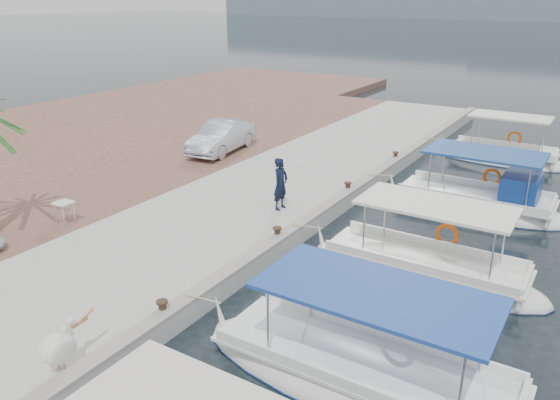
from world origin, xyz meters
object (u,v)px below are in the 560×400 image
at_px(fishing_caique_c, 423,273).
at_px(pelican, 60,347).
at_px(fishing_caique_e, 501,159).
at_px(fishing_caique_b, 362,379).
at_px(fishing_caique_d, 477,205).
at_px(parked_car, 222,137).
at_px(fisherman, 281,184).

xyz_separation_m(fishing_caique_c, pelican, (-4.58, -8.35, 0.90)).
bearing_deg(fishing_caique_c, fishing_caique_e, 92.01).
xyz_separation_m(fishing_caique_b, fishing_caique_d, (-0.34, 11.11, 0.07)).
distance_m(fishing_caique_e, parked_car, 13.29).
height_order(fishing_caique_b, pelican, fishing_caique_b).
bearing_deg(pelican, fishing_caique_c, 61.24).
bearing_deg(fishing_caique_e, fishing_caique_d, -85.91).
height_order(fishing_caique_e, pelican, fishing_caique_e).
bearing_deg(fishing_caique_c, fisherman, 166.95).
bearing_deg(fishing_caique_d, fishing_caique_c, -90.40).
xyz_separation_m(fishing_caique_e, fisherman, (-5.04, -11.75, 1.28)).
xyz_separation_m(fishing_caique_d, fishing_caique_e, (-0.50, 6.98, -0.07)).
relative_size(fishing_caique_c, parked_car, 1.59).
distance_m(fishing_caique_e, fisherman, 12.85).
bearing_deg(fisherman, fishing_caique_c, -101.29).
height_order(fishing_caique_d, fishing_caique_e, same).
height_order(fishing_caique_c, fishing_caique_d, same).
xyz_separation_m(fishing_caique_d, fisherman, (-5.54, -4.77, 1.21)).
xyz_separation_m(fishing_caique_b, fishing_caique_e, (-0.84, 18.09, 0.00)).
distance_m(fishing_caique_b, fisherman, 8.74).
distance_m(pelican, parked_car, 16.10).
distance_m(fishing_caique_d, pelican, 15.15).
distance_m(fishing_caique_b, parked_car, 16.49).
relative_size(fishing_caique_e, fisherman, 3.24).
xyz_separation_m(fishing_caique_b, fishing_caique_c, (-0.38, 5.06, 0.00)).
height_order(fishing_caique_d, fisherman, fisherman).
distance_m(fishing_caique_d, parked_car, 11.82).
bearing_deg(parked_car, fishing_caique_b, -50.06).
height_order(fisherman, parked_car, fisherman).
relative_size(fishing_caique_c, fishing_caique_d, 1.02).
distance_m(fishing_caique_c, fisherman, 5.79).
height_order(fishing_caique_e, fisherman, fisherman).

